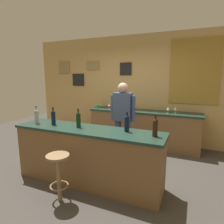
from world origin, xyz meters
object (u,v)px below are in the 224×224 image
at_px(wine_glass_c, 175,109).
at_px(coffee_mug, 97,106).
at_px(wine_bottle_a, 37,116).
at_px(wine_bottle_c, 78,119).
at_px(wine_bottle_b, 53,117).
at_px(wine_glass_a, 109,105).
at_px(wine_bottle_e, 155,127).
at_px(wine_bottle_d, 127,123).
at_px(bar_stool, 58,170).
at_px(wine_glass_b, 168,109).
at_px(bartender, 123,117).

distance_m(wine_glass_c, coffee_mug, 2.01).
distance_m(wine_bottle_a, wine_bottle_c, 0.82).
height_order(wine_bottle_b, wine_glass_a, wine_bottle_b).
bearing_deg(wine_bottle_e, wine_bottle_d, 170.07).
xyz_separation_m(wine_bottle_b, wine_glass_a, (0.16, 1.97, -0.05)).
distance_m(bar_stool, wine_glass_b, 2.83).
relative_size(wine_bottle_c, wine_glass_a, 1.97).
height_order(bar_stool, wine_bottle_d, wine_bottle_d).
relative_size(wine_bottle_e, wine_glass_c, 1.97).
bearing_deg(wine_glass_b, bar_stool, -113.87).
distance_m(wine_glass_b, wine_glass_c, 0.17).
bearing_deg(bartender, coffee_mug, 138.53).
distance_m(wine_bottle_b, wine_glass_b, 2.57).
height_order(wine_bottle_b, wine_bottle_c, same).
relative_size(wine_bottle_a, wine_bottle_c, 1.00).
bearing_deg(bartender, wine_glass_a, 127.52).
relative_size(wine_bottle_b, wine_glass_b, 1.97).
height_order(wine_bottle_e, wine_glass_a, wine_bottle_e).
bearing_deg(wine_glass_b, coffee_mug, 179.42).
distance_m(wine_bottle_a, wine_glass_b, 2.83).
distance_m(wine_bottle_e, coffee_mug, 2.75).
bearing_deg(wine_bottle_d, wine_glass_b, 78.92).
distance_m(bartender, wine_bottle_a, 1.63).
bearing_deg(wine_bottle_e, wine_bottle_c, -179.73).
bearing_deg(wine_bottle_b, wine_bottle_e, 1.18).
relative_size(wine_bottle_e, coffee_mug, 2.45).
bearing_deg(bar_stool, wine_glass_c, 63.96).
distance_m(wine_glass_a, wine_glass_c, 1.65).
bearing_deg(coffee_mug, bar_stool, -74.09).
bearing_deg(wine_bottle_c, wine_bottle_b, -176.50).
relative_size(wine_bottle_c, wine_glass_c, 1.97).
relative_size(bartender, wine_bottle_d, 5.29).
xyz_separation_m(wine_bottle_e, wine_glass_c, (0.08, 2.01, -0.05)).
distance_m(bar_stool, wine_glass_a, 2.62).
height_order(bartender, wine_bottle_b, bartender).
xyz_separation_m(wine_bottle_b, wine_glass_b, (1.65, 1.97, -0.05)).
distance_m(wine_bottle_c, wine_glass_c, 2.41).
bearing_deg(wine_glass_c, wine_bottle_e, -92.25).
distance_m(wine_bottle_a, wine_glass_c, 2.99).
relative_size(wine_bottle_a, wine_glass_b, 1.97).
xyz_separation_m(wine_bottle_d, wine_glass_c, (0.52, 1.93, -0.05)).
distance_m(bar_stool, wine_bottle_c, 0.84).
bearing_deg(wine_bottle_b, wine_glass_a, 85.35).
distance_m(wine_bottle_a, coffee_mug, 2.04).
bearing_deg(wine_bottle_c, wine_glass_a, 99.50).
bearing_deg(bartender, wine_bottle_b, -130.44).
height_order(wine_bottle_c, wine_glass_c, wine_bottle_c).
height_order(wine_bottle_d, wine_glass_b, wine_bottle_d).
bearing_deg(wine_bottle_e, wine_glass_a, 128.94).
height_order(bartender, wine_bottle_e, bartender).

